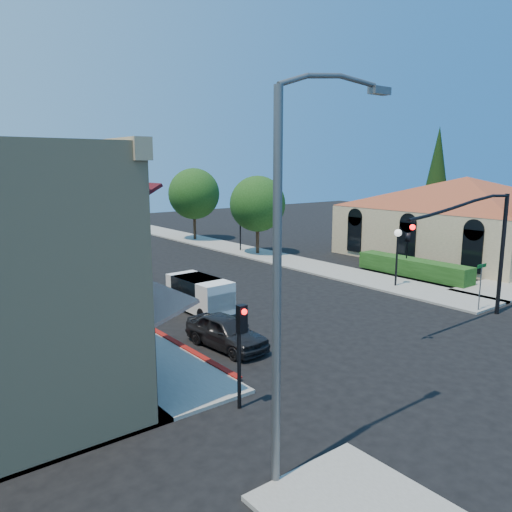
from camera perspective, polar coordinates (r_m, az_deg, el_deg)
ground at (r=20.59m, az=19.43°, el=-11.23°), size 120.00×120.00×0.00m
sidewalk_left at (r=38.54m, az=-25.83°, el=-1.57°), size 3.50×50.00×0.12m
sidewalk_right at (r=45.37m, az=-3.78°, el=1.15°), size 3.50×50.00×0.12m
curb_red_strip at (r=21.69m, az=-9.81°, el=-9.65°), size 0.25×10.00×0.06m
mission_building at (r=44.15m, az=22.71°, el=4.93°), size 30.12×30.12×6.40m
hedge at (r=34.72m, az=17.45°, el=-2.32°), size 1.40×8.00×1.10m
conifer_far at (r=52.50m, az=19.97°, el=8.73°), size 3.20×3.20×11.00m
street_tree_a at (r=40.88m, az=0.18°, el=5.98°), size 4.56×4.56×6.48m
street_tree_b at (r=49.10m, az=-7.10°, el=7.07°), size 4.94×4.94×7.02m
signal_mast_arm at (r=25.27m, az=24.36°, el=1.99°), size 8.01×0.39×6.00m
secondary_signal at (r=15.08m, az=-1.76°, el=-9.26°), size 0.28×0.42×3.32m
cobra_streetlight at (r=11.03m, az=3.82°, el=-0.75°), size 3.60×0.25×9.31m
street_name_sign at (r=27.43m, az=24.30°, el=-2.48°), size 0.80×0.06×2.50m
lamppost_left_near at (r=20.24m, az=-14.04°, el=-3.19°), size 0.44×0.44×3.57m
lamppost_left_far at (r=33.34m, az=-23.93°, el=1.52°), size 0.44×0.44×3.57m
lamppost_right_near at (r=31.08m, az=15.87°, el=1.44°), size 0.44×0.44×3.57m
lamppost_right_far at (r=42.43m, az=-1.82°, el=4.16°), size 0.44×0.44×3.57m
white_van at (r=25.54m, az=-6.40°, el=-4.13°), size 1.81×3.93×1.72m
parked_car_a at (r=20.59m, az=-3.42°, el=-8.61°), size 1.98×4.13×1.36m
parked_car_b at (r=29.97m, az=-17.13°, el=-3.11°), size 1.41×3.71×1.21m
parked_car_c at (r=37.14m, az=-21.40°, el=-0.84°), size 1.92×4.10×1.16m
parked_car_d at (r=43.17m, az=-21.92°, el=0.62°), size 2.07×4.24×1.16m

